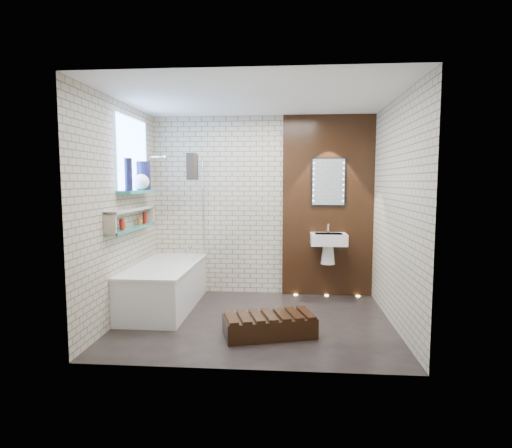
# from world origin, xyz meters

# --- Properties ---
(ground) EXTENTS (3.20, 3.20, 0.00)m
(ground) POSITION_xyz_m (0.00, 0.00, 0.00)
(ground) COLOR black
(ground) RESTS_ON ground
(room_shell) EXTENTS (3.24, 3.20, 2.60)m
(room_shell) POSITION_xyz_m (0.00, 0.00, 1.30)
(room_shell) COLOR #B9AD93
(room_shell) RESTS_ON ground
(walnut_panel) EXTENTS (1.30, 0.06, 2.60)m
(walnut_panel) POSITION_xyz_m (0.95, 1.27, 1.30)
(walnut_panel) COLOR black
(walnut_panel) RESTS_ON ground
(clerestory_window) EXTENTS (0.18, 1.00, 0.94)m
(clerestory_window) POSITION_xyz_m (-1.57, 0.35, 1.90)
(clerestory_window) COLOR #7FADE0
(clerestory_window) RESTS_ON room_shell
(display_niche) EXTENTS (0.14, 1.30, 0.26)m
(display_niche) POSITION_xyz_m (-1.53, 0.15, 1.20)
(display_niche) COLOR teal
(display_niche) RESTS_ON room_shell
(bathtub) EXTENTS (0.79, 1.74, 0.70)m
(bathtub) POSITION_xyz_m (-1.22, 0.45, 0.29)
(bathtub) COLOR white
(bathtub) RESTS_ON ground
(bath_screen) EXTENTS (0.01, 0.78, 1.40)m
(bath_screen) POSITION_xyz_m (-0.87, 0.89, 1.28)
(bath_screen) COLOR white
(bath_screen) RESTS_ON bathtub
(towel) EXTENTS (0.10, 0.26, 0.34)m
(towel) POSITION_xyz_m (-0.87, 0.60, 1.85)
(towel) COLOR black
(towel) RESTS_ON bath_screen
(shower_head) EXTENTS (0.18, 0.18, 0.02)m
(shower_head) POSITION_xyz_m (-1.30, 0.95, 2.00)
(shower_head) COLOR silver
(shower_head) RESTS_ON room_shell
(washbasin) EXTENTS (0.50, 0.36, 0.58)m
(washbasin) POSITION_xyz_m (0.95, 1.07, 0.79)
(washbasin) COLOR white
(washbasin) RESTS_ON walnut_panel
(led_mirror) EXTENTS (0.50, 0.02, 0.70)m
(led_mirror) POSITION_xyz_m (0.95, 1.23, 1.65)
(led_mirror) COLOR black
(led_mirror) RESTS_ON walnut_panel
(walnut_step) EXTENTS (1.05, 0.68, 0.21)m
(walnut_step) POSITION_xyz_m (0.19, -0.46, 0.11)
(walnut_step) COLOR black
(walnut_step) RESTS_ON ground
(niche_bottles) EXTENTS (0.06, 0.84, 0.15)m
(niche_bottles) POSITION_xyz_m (-1.53, 0.26, 1.16)
(niche_bottles) COLOR maroon
(niche_bottles) RESTS_ON display_niche
(sill_vases) EXTENTS (0.20, 0.66, 0.38)m
(sill_vases) POSITION_xyz_m (-1.50, 0.42, 1.70)
(sill_vases) COLOR #15163C
(sill_vases) RESTS_ON clerestory_window
(floor_uplights) EXTENTS (0.96, 0.06, 0.01)m
(floor_uplights) POSITION_xyz_m (0.95, 1.20, 0.01)
(floor_uplights) COLOR #FFD899
(floor_uplights) RESTS_ON ground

